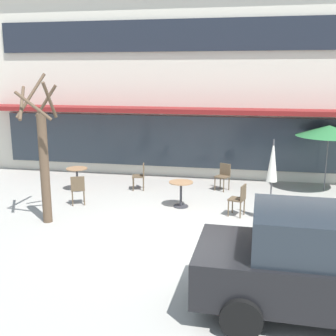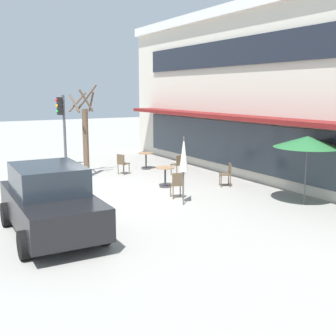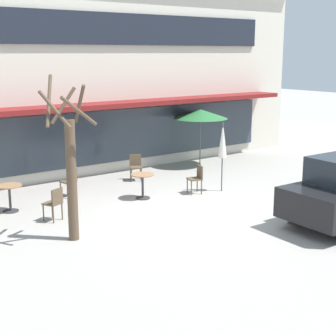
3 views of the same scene
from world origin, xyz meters
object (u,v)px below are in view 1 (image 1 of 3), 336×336
Objects in this scene: cafe_chair_2 at (223,175)px; parked_sedan at (326,265)px; cafe_table_streetside at (77,175)px; patio_umbrella_cream_folded at (273,161)px; cafe_chair_0 at (141,174)px; cafe_table_near_wall at (181,190)px; cafe_chair_3 at (239,198)px; cafe_chair_1 at (78,188)px; street_tree at (43,157)px; patio_umbrella_green_folded at (329,131)px.

cafe_chair_2 is 0.21× the size of parked_sedan.
patio_umbrella_cream_folded is (6.21, -1.86, 1.11)m from cafe_table_streetside.
patio_umbrella_cream_folded is 2.47× the size of cafe_chair_0.
cafe_chair_3 reaches higher than cafe_table_near_wall.
parked_sedan is at bearing -37.30° from cafe_chair_1.
cafe_chair_3 is 4.88m from parked_sedan.
cafe_table_near_wall is 0.85× the size of cafe_chair_2.
cafe_chair_1 is at bearing -66.03° from cafe_table_streetside.
cafe_chair_0 reaches higher than cafe_table_streetside.
cafe_table_near_wall is 2.86m from patio_umbrella_cream_folded.
cafe_table_streetside is 0.85× the size of cafe_chair_2.
cafe_table_near_wall is 3.85m from cafe_table_streetside.
cafe_table_streetside is 3.30m from street_tree.
patio_umbrella_green_folded reaches higher than cafe_table_near_wall.
cafe_table_near_wall is 0.20× the size of street_tree.
street_tree reaches higher than cafe_chair_1.
cafe_chair_1 is 7.83m from parked_sedan.
patio_umbrella_green_folded is 2.47× the size of cafe_chair_2.
street_tree reaches higher than cafe_chair_3.
cafe_chair_0 is 4.06m from street_tree.
cafe_table_near_wall is at bearing -16.42° from cafe_table_streetside.
cafe_table_streetside is 8.38m from patio_umbrella_green_folded.
patio_umbrella_cream_folded is at bearing -63.51° from cafe_chair_2.
patio_umbrella_cream_folded is 2.47× the size of cafe_chair_1.
street_tree is (-3.27, -1.94, 1.22)m from cafe_table_near_wall.
cafe_chair_0 and cafe_chair_2 have the same top height.
patio_umbrella_green_folded is 3.88m from patio_umbrella_cream_folded.
patio_umbrella_cream_folded is at bearing -17.05° from cafe_table_near_wall.
cafe_chair_0 is 0.23× the size of street_tree.
cafe_chair_3 is at bearing -1.19° from cafe_chair_1.
street_tree is at bearing -98.69° from cafe_chair_1.
street_tree is (-1.63, -3.51, 1.21)m from cafe_chair_0.
cafe_chair_2 is at bearing 42.68° from street_tree.
cafe_table_streetside is 0.85× the size of cafe_chair_0.
street_tree is at bearing -149.48° from patio_umbrella_green_folded.
street_tree is (-6.45, 3.20, 0.86)m from parked_sedan.
patio_umbrella_cream_folded is at bearing -3.80° from cafe_chair_1.
patio_umbrella_cream_folded is 1.40m from cafe_chair_3.
cafe_chair_1 is 1.98m from street_tree.
cafe_chair_1 is at bearing 81.31° from street_tree.
patio_umbrella_green_folded is 4.37m from cafe_chair_3.
cafe_chair_0 is 2.42m from cafe_chair_1.
patio_umbrella_green_folded reaches higher than cafe_chair_1.
cafe_table_streetside is 5.63m from cafe_chair_3.
cafe_table_near_wall is 0.85× the size of cafe_chair_1.
patio_umbrella_green_folded reaches higher than parked_sedan.
cafe_table_streetside is at bearing -166.92° from cafe_chair_0.
cafe_table_near_wall is at bearing 30.73° from street_tree.
cafe_chair_1 is at bearing 178.81° from cafe_chair_3.
patio_umbrella_green_folded is 8.16m from cafe_chair_1.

